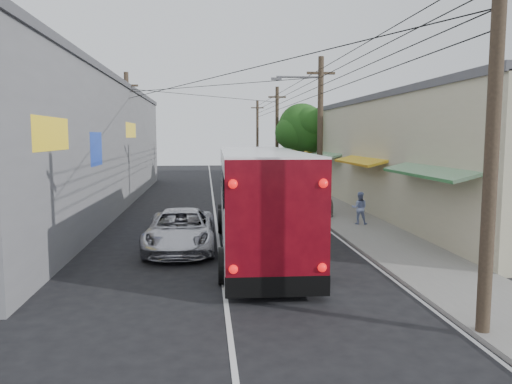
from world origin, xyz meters
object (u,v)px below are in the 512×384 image
(coach_bus, at_px, (257,198))
(parked_car_mid, at_px, (262,182))
(jeepney, at_px, (181,230))
(parked_car_far, at_px, (261,181))
(pedestrian_near, at_px, (318,197))
(parked_suv, at_px, (299,196))
(pedestrian_far, at_px, (360,208))

(coach_bus, relative_size, parked_car_mid, 3.02)
(jeepney, height_order, parked_car_mid, jeepney)
(parked_car_far, bearing_deg, jeepney, -100.41)
(jeepney, relative_size, parked_car_mid, 1.26)
(parked_car_far, distance_m, pedestrian_near, 13.06)
(jeepney, bearing_deg, pedestrian_near, 48.17)
(parked_suv, bearing_deg, pedestrian_near, -61.00)
(pedestrian_near, bearing_deg, pedestrian_far, 103.22)
(pedestrian_far, bearing_deg, parked_car_mid, -62.71)
(coach_bus, bearing_deg, parked_car_mid, 84.34)
(jeepney, height_order, parked_suv, parked_suv)
(pedestrian_near, bearing_deg, parked_car_mid, -87.23)
(parked_car_far, relative_size, pedestrian_near, 2.48)
(jeepney, distance_m, pedestrian_far, 8.85)
(parked_suv, xyz_separation_m, pedestrian_far, (1.93, -4.76, -0.03))
(coach_bus, xyz_separation_m, pedestrian_far, (5.11, 3.89, -1.01))
(coach_bus, bearing_deg, pedestrian_far, 38.65)
(jeepney, xyz_separation_m, parked_suv, (6.00, 8.70, 0.16))
(parked_car_mid, bearing_deg, parked_suv, -84.50)
(jeepney, relative_size, parked_suv, 0.86)
(parked_car_far, bearing_deg, pedestrian_near, -79.04)
(parked_car_far, distance_m, pedestrian_far, 16.65)
(parked_car_mid, bearing_deg, pedestrian_far, -78.76)
(coach_bus, bearing_deg, pedestrian_near, 62.90)
(coach_bus, relative_size, parked_car_far, 3.10)
(parked_car_far, height_order, pedestrian_near, pedestrian_near)
(coach_bus, bearing_deg, jeepney, -177.76)
(pedestrian_near, bearing_deg, jeepney, 42.53)
(parked_suv, relative_size, pedestrian_near, 3.74)
(jeepney, height_order, parked_car_far, jeepney)
(parked_car_mid, relative_size, pedestrian_near, 2.55)
(jeepney, bearing_deg, parked_suv, 56.19)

